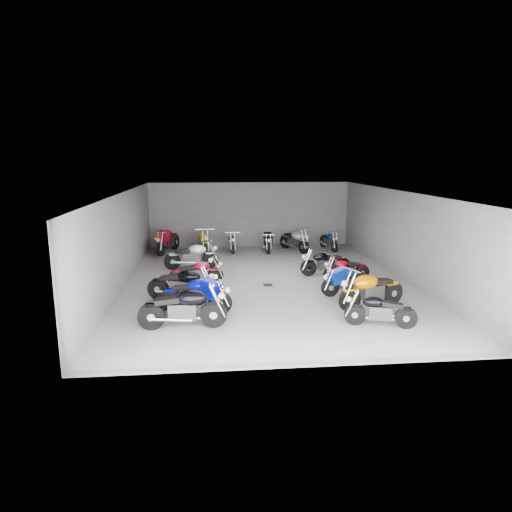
% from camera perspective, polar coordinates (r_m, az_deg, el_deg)
% --- Properties ---
extents(ground, '(14.00, 14.00, 0.00)m').
position_cam_1_polar(ground, '(16.52, 1.28, -3.19)').
color(ground, '#A29F9A').
rests_on(ground, ground).
extents(wall_back, '(10.00, 0.10, 3.20)m').
position_cam_1_polar(wall_back, '(23.07, -0.78, 5.22)').
color(wall_back, slate).
rests_on(wall_back, ground).
extents(wall_left, '(0.10, 14.00, 3.20)m').
position_cam_1_polar(wall_left, '(16.36, -16.37, 1.91)').
color(wall_left, slate).
rests_on(wall_left, ground).
extents(wall_right, '(0.10, 14.00, 3.20)m').
position_cam_1_polar(wall_right, '(17.49, 17.81, 2.45)').
color(wall_right, slate).
rests_on(wall_right, ground).
extents(ceiling, '(10.00, 14.00, 0.04)m').
position_cam_1_polar(ceiling, '(15.98, 1.34, 8.02)').
color(ceiling, black).
rests_on(ceiling, wall_back).
extents(drain_grate, '(0.32, 0.32, 0.01)m').
position_cam_1_polar(drain_grate, '(16.04, 1.50, -3.63)').
color(drain_grate, black).
rests_on(drain_grate, ground).
extents(motorcycle_left_a, '(2.30, 0.44, 1.01)m').
position_cam_1_polar(motorcycle_left_a, '(12.03, -9.05, -6.46)').
color(motorcycle_left_a, black).
rests_on(motorcycle_left_a, ground).
extents(motorcycle_left_b, '(2.12, 0.78, 0.96)m').
position_cam_1_polar(motorcycle_left_b, '(13.19, -7.51, -4.89)').
color(motorcycle_left_b, black).
rests_on(motorcycle_left_b, ground).
extents(motorcycle_left_c, '(2.17, 0.76, 0.97)m').
position_cam_1_polar(motorcycle_left_c, '(14.35, -9.20, -3.51)').
color(motorcycle_left_c, black).
rests_on(motorcycle_left_c, ground).
extents(motorcycle_left_d, '(1.94, 0.46, 0.85)m').
position_cam_1_polar(motorcycle_left_d, '(16.01, -7.43, -2.06)').
color(motorcycle_left_d, black).
rests_on(motorcycle_left_d, ground).
extents(motorcycle_left_f, '(2.19, 0.49, 0.96)m').
position_cam_1_polar(motorcycle_left_f, '(18.49, -7.99, 0.01)').
color(motorcycle_left_f, black).
rests_on(motorcycle_left_f, ground).
extents(motorcycle_right_a, '(1.83, 0.68, 0.83)m').
position_cam_1_polar(motorcycle_right_a, '(12.47, 15.18, -6.56)').
color(motorcycle_right_a, black).
rests_on(motorcycle_right_a, ground).
extents(motorcycle_right_b, '(2.21, 0.97, 1.02)m').
position_cam_1_polar(motorcycle_right_b, '(13.92, 14.18, -4.12)').
color(motorcycle_right_b, black).
rests_on(motorcycle_right_b, ground).
extents(motorcycle_right_c, '(1.94, 0.56, 0.86)m').
position_cam_1_polar(motorcycle_right_c, '(15.10, 11.49, -3.06)').
color(motorcycle_right_c, black).
rests_on(motorcycle_right_c, ground).
extents(motorcycle_right_d, '(1.83, 0.57, 0.81)m').
position_cam_1_polar(motorcycle_right_d, '(16.72, 11.16, -1.66)').
color(motorcycle_right_d, black).
rests_on(motorcycle_right_d, ground).
extents(motorcycle_right_e, '(2.01, 0.47, 0.89)m').
position_cam_1_polar(motorcycle_right_e, '(17.51, 8.66, -0.82)').
color(motorcycle_right_e, black).
rests_on(motorcycle_right_e, ground).
extents(motorcycle_back_a, '(0.91, 2.31, 1.05)m').
position_cam_1_polar(motorcycle_back_a, '(21.85, -11.00, 1.89)').
color(motorcycle_back_a, black).
rests_on(motorcycle_back_a, ground).
extents(motorcycle_back_b, '(0.52, 2.25, 0.99)m').
position_cam_1_polar(motorcycle_back_b, '(21.63, -6.57, 1.85)').
color(motorcycle_back_b, black).
rests_on(motorcycle_back_b, ground).
extents(motorcycle_back_c, '(0.37, 1.87, 0.82)m').
position_cam_1_polar(motorcycle_back_c, '(21.80, -3.04, 1.74)').
color(motorcycle_back_c, black).
rests_on(motorcycle_back_c, ground).
extents(motorcycle_back_d, '(0.40, 2.06, 0.90)m').
position_cam_1_polar(motorcycle_back_d, '(21.76, 1.37, 1.85)').
color(motorcycle_back_d, black).
rests_on(motorcycle_back_d, ground).
extents(motorcycle_back_e, '(1.06, 2.09, 0.98)m').
position_cam_1_polar(motorcycle_back_e, '(21.90, 4.85, 1.99)').
color(motorcycle_back_e, black).
rests_on(motorcycle_back_e, ground).
extents(motorcycle_back_f, '(0.50, 1.88, 0.83)m').
position_cam_1_polar(motorcycle_back_f, '(22.42, 9.12, 1.90)').
color(motorcycle_back_f, black).
rests_on(motorcycle_back_f, ground).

